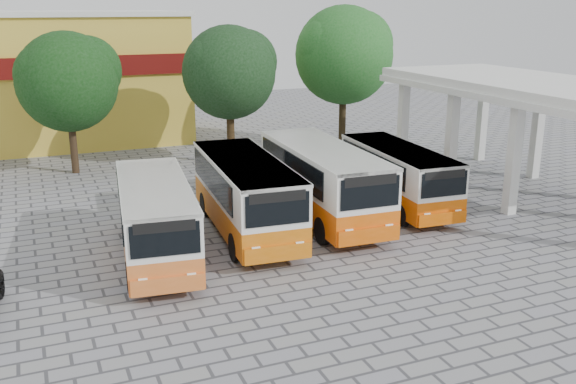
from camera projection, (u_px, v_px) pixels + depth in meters
name	position (u px, v px, depth m)	size (l,w,h in m)	color
ground	(370.00, 254.00, 23.25)	(90.00, 90.00, 0.00)	gray
terminal_shelter	(532.00, 91.00, 29.27)	(6.80, 15.80, 5.40)	silver
shophouse_block	(22.00, 78.00, 41.12)	(20.40, 10.40, 8.30)	gold
bus_far_left	(156.00, 216.00, 22.38)	(3.19, 7.89, 2.76)	orange
bus_centre_left	(246.00, 191.00, 24.88)	(3.06, 8.38, 2.97)	#CF6509
bus_centre_right	(323.00, 178.00, 26.55)	(2.94, 8.64, 3.08)	#DD5505
bus_far_right	(398.00, 173.00, 28.23)	(2.73, 7.56, 2.68)	#D55100
tree_left	(68.00, 78.00, 33.13)	(5.44, 5.18, 7.45)	#3B2A1A
tree_middle	(230.00, 69.00, 35.11)	(5.40, 5.14, 7.69)	#3E2C17
tree_right	(345.00, 52.00, 38.78)	(6.24, 5.94, 8.73)	#322615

